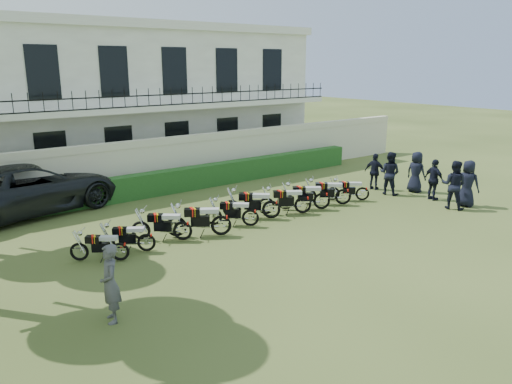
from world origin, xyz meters
The scene contains 22 objects.
ground centered at (0.00, 0.00, 0.00)m, with size 100.00×100.00×0.00m, color #36461C.
perimeter_wall centered at (0.00, 8.00, 1.17)m, with size 30.00×0.35×2.30m.
hedge centered at (1.00, 7.20, 0.50)m, with size 18.00×0.60×1.00m, color #1A3F16.
building centered at (0.00, 13.96, 3.71)m, with size 20.40×9.60×7.40m.
motorcycle_0 centered at (-5.26, 1.13, 0.43)m, with size 1.40×1.08×0.92m.
motorcycle_1 centered at (-4.35, 1.35, 0.44)m, with size 1.50×1.01×0.95m.
motorcycle_2 centered at (-3.02, 1.53, 0.49)m, with size 1.57×1.30×1.06m.
motorcycle_3 centered at (-1.80, 1.17, 0.53)m, with size 1.83×1.24×1.15m.
motorcycle_4 centered at (-0.47, 1.35, 0.47)m, with size 1.44×1.33×1.02m.
motorcycle_5 centered at (0.65, 1.59, 0.53)m, with size 1.65×1.46×1.15m.
motorcycle_6 centered at (1.98, 1.36, 0.51)m, with size 1.77×1.15×1.10m.
motorcycle_7 centered at (2.93, 1.33, 0.51)m, with size 1.70×1.28×1.11m.
motorcycle_8 centered at (4.06, 1.28, 0.50)m, with size 1.58×1.36×1.09m.
motorcycle_9 centered at (5.14, 1.22, 0.44)m, with size 1.40×1.19×0.96m.
suv centered at (-6.07, 7.73, 0.95)m, with size 3.15×6.83×1.90m, color black.
inspector centered at (-6.75, -1.99, 0.88)m, with size 0.64×0.42×1.76m, color #535458.
officer_0 centered at (7.79, -1.76, 0.92)m, with size 0.90×0.58×1.84m, color black.
officer_1 centered at (7.06, -1.62, 0.95)m, with size 0.92×0.72×1.89m, color black.
officer_2 centered at (7.58, -0.43, 0.85)m, with size 1.00×0.41×1.70m, color black.
officer_3 centered at (8.12, 0.82, 0.89)m, with size 0.87×0.57×1.78m, color black.
officer_4 centered at (6.88, 1.26, 0.92)m, with size 0.90×0.70×1.85m, color black.
officer_5 centered at (7.04, 2.18, 0.81)m, with size 0.95×0.40×1.62m, color black.
Camera 1 is at (-10.26, -11.75, 5.49)m, focal length 35.00 mm.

